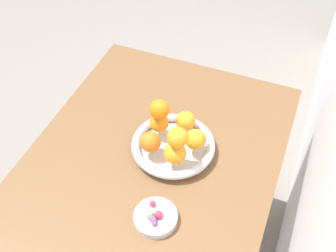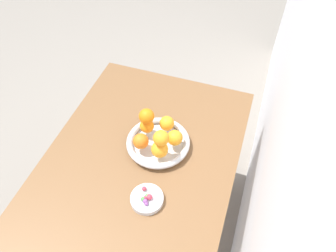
{
  "view_description": "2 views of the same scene",
  "coord_description": "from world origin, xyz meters",
  "px_view_note": "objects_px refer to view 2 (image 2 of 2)",
  "views": [
    {
      "loc": [
        0.68,
        0.35,
        1.76
      ],
      "look_at": [
        -0.11,
        0.03,
        0.85
      ],
      "focal_mm": 45.0,
      "sensor_mm": 36.0,
      "label": 1
    },
    {
      "loc": [
        0.65,
        0.35,
        1.83
      ],
      "look_at": [
        -0.13,
        0.09,
        0.86
      ],
      "focal_mm": 35.0,
      "sensor_mm": 36.0,
      "label": 2
    }
  ],
  "objects_px": {
    "candy_ball_4": "(143,199)",
    "candy_ball_0": "(149,197)",
    "fruit_bowl": "(158,143)",
    "orange_2": "(167,123)",
    "dining_table": "(139,176)",
    "candy_ball_6": "(144,189)",
    "orange_0": "(160,149)",
    "candy_dish": "(147,199)",
    "orange_3": "(147,126)",
    "orange_5": "(147,116)",
    "candy_ball_5": "(145,201)",
    "orange_1": "(175,138)",
    "candy_ball_1": "(146,197)",
    "orange_6": "(161,138)",
    "orange_4": "(141,141)",
    "candy_ball_3": "(146,204)",
    "candy_ball_2": "(147,196)"
  },
  "relations": [
    {
      "from": "candy_dish",
      "to": "candy_ball_6",
      "type": "distance_m",
      "value": 0.04
    },
    {
      "from": "orange_0",
      "to": "orange_5",
      "type": "xyz_separation_m",
      "value": [
        -0.1,
        -0.09,
        0.06
      ]
    },
    {
      "from": "orange_1",
      "to": "orange_2",
      "type": "relative_size",
      "value": 1.03
    },
    {
      "from": "orange_1",
      "to": "candy_ball_3",
      "type": "distance_m",
      "value": 0.29
    },
    {
      "from": "orange_2",
      "to": "candy_ball_4",
      "type": "distance_m",
      "value": 0.34
    },
    {
      "from": "orange_2",
      "to": "candy_ball_2",
      "type": "xyz_separation_m",
      "value": [
        0.32,
        0.03,
        -0.04
      ]
    },
    {
      "from": "orange_4",
      "to": "candy_ball_0",
      "type": "distance_m",
      "value": 0.23
    },
    {
      "from": "candy_dish",
      "to": "candy_ball_4",
      "type": "height_order",
      "value": "candy_ball_4"
    },
    {
      "from": "orange_3",
      "to": "orange_5",
      "type": "distance_m",
      "value": 0.06
    },
    {
      "from": "orange_0",
      "to": "candy_ball_5",
      "type": "xyz_separation_m",
      "value": [
        0.2,
        0.02,
        -0.04
      ]
    },
    {
      "from": "dining_table",
      "to": "candy_ball_6",
      "type": "bearing_deg",
      "value": 34.1
    },
    {
      "from": "orange_0",
      "to": "orange_4",
      "type": "bearing_deg",
      "value": -99.91
    },
    {
      "from": "candy_ball_1",
      "to": "candy_ball_4",
      "type": "xyz_separation_m",
      "value": [
        0.01,
        -0.01,
        0.0
      ]
    },
    {
      "from": "candy_ball_1",
      "to": "fruit_bowl",
      "type": "bearing_deg",
      "value": -170.29
    },
    {
      "from": "orange_3",
      "to": "candy_ball_1",
      "type": "xyz_separation_m",
      "value": [
        0.29,
        0.1,
        -0.04
      ]
    },
    {
      "from": "orange_0",
      "to": "candy_ball_4",
      "type": "bearing_deg",
      "value": 1.62
    },
    {
      "from": "fruit_bowl",
      "to": "candy_ball_1",
      "type": "distance_m",
      "value": 0.26
    },
    {
      "from": "orange_1",
      "to": "orange_4",
      "type": "xyz_separation_m",
      "value": [
        0.06,
        -0.12,
        -0.0
      ]
    },
    {
      "from": "orange_0",
      "to": "candy_ball_6",
      "type": "distance_m",
      "value": 0.16
    },
    {
      "from": "fruit_bowl",
      "to": "candy_ball_4",
      "type": "height_order",
      "value": "fruit_bowl"
    },
    {
      "from": "fruit_bowl",
      "to": "orange_2",
      "type": "xyz_separation_m",
      "value": [
        -0.07,
        0.01,
        0.05
      ]
    },
    {
      "from": "candy_ball_4",
      "to": "candy_ball_5",
      "type": "xyz_separation_m",
      "value": [
        0.01,
        0.01,
        0.0
      ]
    },
    {
      "from": "candy_dish",
      "to": "orange_2",
      "type": "xyz_separation_m",
      "value": [
        -0.32,
        -0.03,
        0.06
      ]
    },
    {
      "from": "candy_ball_4",
      "to": "candy_ball_2",
      "type": "bearing_deg",
      "value": 145.75
    },
    {
      "from": "orange_0",
      "to": "orange_2",
      "type": "relative_size",
      "value": 1.08
    },
    {
      "from": "fruit_bowl",
      "to": "candy_ball_6",
      "type": "height_order",
      "value": "same"
    },
    {
      "from": "candy_ball_6",
      "to": "orange_0",
      "type": "bearing_deg",
      "value": 178.06
    },
    {
      "from": "orange_6",
      "to": "candy_ball_0",
      "type": "distance_m",
      "value": 0.22
    },
    {
      "from": "candy_ball_3",
      "to": "orange_3",
      "type": "bearing_deg",
      "value": -159.83
    },
    {
      "from": "fruit_bowl",
      "to": "candy_ball_0",
      "type": "relative_size",
      "value": 12.0
    },
    {
      "from": "orange_0",
      "to": "orange_6",
      "type": "distance_m",
      "value": 0.06
    },
    {
      "from": "fruit_bowl",
      "to": "candy_ball_0",
      "type": "distance_m",
      "value": 0.26
    },
    {
      "from": "candy_ball_6",
      "to": "orange_4",
      "type": "bearing_deg",
      "value": -155.4
    },
    {
      "from": "orange_1",
      "to": "candy_ball_6",
      "type": "xyz_separation_m",
      "value": [
        0.23,
        -0.04,
        -0.04
      ]
    },
    {
      "from": "candy_ball_6",
      "to": "orange_3",
      "type": "bearing_deg",
      "value": -161.57
    },
    {
      "from": "candy_ball_1",
      "to": "orange_6",
      "type": "bearing_deg",
      "value": -177.6
    },
    {
      "from": "candy_dish",
      "to": "orange_3",
      "type": "xyz_separation_m",
      "value": [
        -0.28,
        -0.11,
        0.06
      ]
    },
    {
      "from": "candy_ball_4",
      "to": "candy_ball_5",
      "type": "bearing_deg",
      "value": 63.72
    },
    {
      "from": "orange_5",
      "to": "orange_6",
      "type": "xyz_separation_m",
      "value": [
        0.09,
        0.09,
        0.01
      ]
    },
    {
      "from": "orange_1",
      "to": "candy_ball_5",
      "type": "relative_size",
      "value": 3.41
    },
    {
      "from": "candy_ball_0",
      "to": "candy_ball_6",
      "type": "height_order",
      "value": "candy_ball_0"
    },
    {
      "from": "candy_ball_0",
      "to": "orange_2",
      "type": "bearing_deg",
      "value": -172.61
    },
    {
      "from": "candy_ball_3",
      "to": "candy_ball_5",
      "type": "distance_m",
      "value": 0.01
    },
    {
      "from": "orange_3",
      "to": "candy_ball_0",
      "type": "relative_size",
      "value": 2.72
    },
    {
      "from": "candy_dish",
      "to": "candy_ball_5",
      "type": "xyz_separation_m",
      "value": [
        0.02,
        0.0,
        0.02
      ]
    },
    {
      "from": "candy_dish",
      "to": "candy_ball_5",
      "type": "height_order",
      "value": "candy_ball_5"
    },
    {
      "from": "dining_table",
      "to": "orange_6",
      "type": "xyz_separation_m",
      "value": [
        -0.05,
        0.08,
        0.23
      ]
    },
    {
      "from": "candy_ball_4",
      "to": "candy_ball_0",
      "type": "bearing_deg",
      "value": 125.08
    },
    {
      "from": "orange_6",
      "to": "candy_ball_6",
      "type": "distance_m",
      "value": 0.2
    },
    {
      "from": "orange_5",
      "to": "candy_ball_4",
      "type": "height_order",
      "value": "orange_5"
    }
  ]
}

